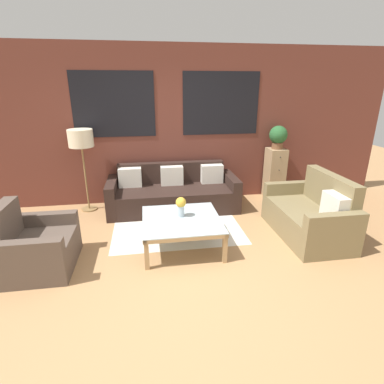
# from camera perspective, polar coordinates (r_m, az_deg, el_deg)

# --- Properties ---
(ground_plane) EXTENTS (16.00, 16.00, 0.00)m
(ground_plane) POSITION_cam_1_polar(r_m,az_deg,el_deg) (3.78, -0.60, -14.39)
(ground_plane) COLOR #AD7F51
(wall_back_brick) EXTENTS (8.40, 0.09, 2.80)m
(wall_back_brick) POSITION_cam_1_polar(r_m,az_deg,el_deg) (5.60, -4.37, 12.36)
(wall_back_brick) COLOR brown
(wall_back_brick) RESTS_ON ground_plane
(rug) EXTENTS (1.97, 1.47, 0.00)m
(rug) POSITION_cam_1_polar(r_m,az_deg,el_deg) (4.79, -2.88, -6.54)
(rug) COLOR silver
(rug) RESTS_ON ground_plane
(couch_dark) EXTENTS (2.27, 0.88, 0.78)m
(couch_dark) POSITION_cam_1_polar(r_m,az_deg,el_deg) (5.39, -3.65, -0.24)
(couch_dark) COLOR black
(couch_dark) RESTS_ON ground_plane
(settee_vintage) EXTENTS (0.80, 1.44, 0.92)m
(settee_vintage) POSITION_cam_1_polar(r_m,az_deg,el_deg) (4.74, 21.63, -4.21)
(settee_vintage) COLOR olive
(settee_vintage) RESTS_ON ground_plane
(armchair_corner) EXTENTS (0.80, 0.90, 0.84)m
(armchair_corner) POSITION_cam_1_polar(r_m,az_deg,el_deg) (4.12, -27.71, -9.33)
(armchair_corner) COLOR brown
(armchair_corner) RESTS_ON ground_plane
(coffee_table) EXTENTS (1.04, 1.04, 0.42)m
(coffee_table) POSITION_cam_1_polar(r_m,az_deg,el_deg) (4.08, -2.02, -5.77)
(coffee_table) COLOR silver
(coffee_table) RESTS_ON ground_plane
(floor_lamp) EXTENTS (0.41, 0.41, 1.43)m
(floor_lamp) POSITION_cam_1_polar(r_m,az_deg,el_deg) (5.40, -20.39, 9.06)
(floor_lamp) COLOR olive
(floor_lamp) RESTS_ON ground_plane
(drawer_cabinet) EXTENTS (0.33, 0.37, 0.98)m
(drawer_cabinet) POSITION_cam_1_polar(r_m,az_deg,el_deg) (6.05, 15.44, 3.38)
(drawer_cabinet) COLOR tan
(drawer_cabinet) RESTS_ON ground_plane
(potted_plant) EXTENTS (0.33, 0.33, 0.43)m
(potted_plant) POSITION_cam_1_polar(r_m,az_deg,el_deg) (5.89, 16.09, 10.20)
(potted_plant) COLOR brown
(potted_plant) RESTS_ON drawer_cabinet
(flower_vase) EXTENTS (0.14, 0.14, 0.28)m
(flower_vase) POSITION_cam_1_polar(r_m,az_deg,el_deg) (4.06, -2.13, -2.53)
(flower_vase) COLOR #ADBCC6
(flower_vase) RESTS_ON coffee_table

